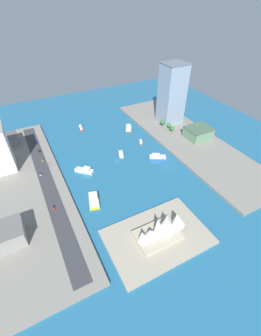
{
  "coord_description": "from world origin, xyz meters",
  "views": [
    {
      "loc": [
        80.22,
        186.32,
        151.34
      ],
      "look_at": [
        -4.78,
        23.34,
        4.38
      ],
      "focal_mm": 24.5,
      "sensor_mm": 36.0,
      "label": 1
    }
  ],
  "objects_px": {
    "terminal_long_green": "(198,133)",
    "hatchback_blue": "(36,141)",
    "tugboat_red": "(81,128)",
    "ferry_white_commuter": "(85,170)",
    "warehouse_low_gray": "(0,141)",
    "taxi_yellow_cab": "(43,160)",
    "opera_landmark": "(161,228)",
    "water_taxi_orange": "(141,141)",
    "traffic_light_waterfront": "(48,163)",
    "sedan_silver": "(40,174)",
    "catamaran_blue": "(157,157)",
    "ferry_yellow_fast": "(94,199)",
    "pickup_red": "(53,207)",
    "yacht_sleek_gray": "(121,154)",
    "tower_tall_glass": "(172,94)",
    "suv_black": "(39,151)",
    "carpark_squat_concrete": "(5,236)",
    "barge_flat_brown": "(129,128)"
  },
  "relations": [
    {
      "from": "taxi_yellow_cab",
      "to": "pickup_red",
      "type": "xyz_separation_m",
      "value": [
        5.18,
        73.45,
        0.09
      ]
    },
    {
      "from": "tugboat_red",
      "to": "terminal_long_green",
      "type": "height_order",
      "value": "terminal_long_green"
    },
    {
      "from": "ferry_yellow_fast",
      "to": "carpark_squat_concrete",
      "type": "relative_size",
      "value": 0.85
    },
    {
      "from": "ferry_yellow_fast",
      "to": "pickup_red",
      "type": "distance_m",
      "value": 34.76
    },
    {
      "from": "taxi_yellow_cab",
      "to": "opera_landmark",
      "type": "distance_m",
      "value": 150.84
    },
    {
      "from": "sedan_silver",
      "to": "traffic_light_waterfront",
      "type": "bearing_deg",
      "value": -138.86
    },
    {
      "from": "catamaran_blue",
      "to": "ferry_white_commuter",
      "type": "xyz_separation_m",
      "value": [
        79.57,
        -14.19,
        0.52
      ]
    },
    {
      "from": "water_taxi_orange",
      "to": "ferry_yellow_fast",
      "type": "distance_m",
      "value": 108.54
    },
    {
      "from": "sedan_silver",
      "to": "hatchback_blue",
      "type": "bearing_deg",
      "value": -96.49
    },
    {
      "from": "terminal_long_green",
      "to": "tugboat_red",
      "type": "bearing_deg",
      "value": -38.14
    },
    {
      "from": "tugboat_red",
      "to": "ferry_white_commuter",
      "type": "xyz_separation_m",
      "value": [
        25.18,
        90.53,
        1.01
      ]
    },
    {
      "from": "warehouse_low_gray",
      "to": "sedan_silver",
      "type": "distance_m",
      "value": 83.38
    },
    {
      "from": "terminal_long_green",
      "to": "hatchback_blue",
      "type": "xyz_separation_m",
      "value": [
        179.58,
        -82.32,
        -5.85
      ]
    },
    {
      "from": "tower_tall_glass",
      "to": "tugboat_red",
      "type": "bearing_deg",
      "value": -20.31
    },
    {
      "from": "yacht_sleek_gray",
      "to": "taxi_yellow_cab",
      "type": "relative_size",
      "value": 3.66
    },
    {
      "from": "sedan_silver",
      "to": "catamaran_blue",
      "type": "bearing_deg",
      "value": 167.64
    },
    {
      "from": "opera_landmark",
      "to": "tower_tall_glass",
      "type": "bearing_deg",
      "value": -126.86
    },
    {
      "from": "catamaran_blue",
      "to": "ferry_yellow_fast",
      "type": "distance_m",
      "value": 90.56
    },
    {
      "from": "tower_tall_glass",
      "to": "suv_black",
      "type": "relative_size",
      "value": 15.29
    },
    {
      "from": "taxi_yellow_cab",
      "to": "sedan_silver",
      "type": "relative_size",
      "value": 0.99
    },
    {
      "from": "carpark_squat_concrete",
      "to": "hatchback_blue",
      "type": "bearing_deg",
      "value": -107.9
    },
    {
      "from": "ferry_white_commuter",
      "to": "carpark_squat_concrete",
      "type": "distance_m",
      "value": 95.3
    },
    {
      "from": "tugboat_red",
      "to": "taxi_yellow_cab",
      "type": "relative_size",
      "value": 3.8
    },
    {
      "from": "terminal_long_green",
      "to": "taxi_yellow_cab",
      "type": "height_order",
      "value": "terminal_long_green"
    },
    {
      "from": "pickup_red",
      "to": "ferry_white_commuter",
      "type": "bearing_deg",
      "value": -137.09
    },
    {
      "from": "yacht_sleek_gray",
      "to": "carpark_squat_concrete",
      "type": "height_order",
      "value": "carpark_squat_concrete"
    },
    {
      "from": "carpark_squat_concrete",
      "to": "pickup_red",
      "type": "relative_size",
      "value": 5.37
    },
    {
      "from": "carpark_squat_concrete",
      "to": "taxi_yellow_cab",
      "type": "xyz_separation_m",
      "value": [
        -42.28,
        -91.12,
        -6.38
      ]
    },
    {
      "from": "terminal_long_green",
      "to": "suv_black",
      "type": "bearing_deg",
      "value": -18.31
    },
    {
      "from": "sedan_silver",
      "to": "opera_landmark",
      "type": "xyz_separation_m",
      "value": [
        -68.22,
        113.92,
        6.36
      ]
    },
    {
      "from": "opera_landmark",
      "to": "yacht_sleek_gray",
      "type": "bearing_deg",
      "value": -100.22
    },
    {
      "from": "yacht_sleek_gray",
      "to": "tower_tall_glass",
      "type": "bearing_deg",
      "value": -157.55
    },
    {
      "from": "taxi_yellow_cab",
      "to": "opera_landmark",
      "type": "height_order",
      "value": "opera_landmark"
    },
    {
      "from": "yacht_sleek_gray",
      "to": "traffic_light_waterfront",
      "type": "height_order",
      "value": "traffic_light_waterfront"
    },
    {
      "from": "barge_flat_brown",
      "to": "carpark_squat_concrete",
      "type": "distance_m",
      "value": 196.96
    },
    {
      "from": "yacht_sleek_gray",
      "to": "pickup_red",
      "type": "height_order",
      "value": "pickup_red"
    },
    {
      "from": "catamaran_blue",
      "to": "carpark_squat_concrete",
      "type": "height_order",
      "value": "carpark_squat_concrete"
    },
    {
      "from": "barge_flat_brown",
      "to": "hatchback_blue",
      "type": "bearing_deg",
      "value": -8.88
    },
    {
      "from": "yacht_sleek_gray",
      "to": "ferry_white_commuter",
      "type": "bearing_deg",
      "value": 12.46
    },
    {
      "from": "tugboat_red",
      "to": "warehouse_low_gray",
      "type": "bearing_deg",
      "value": 0.46
    },
    {
      "from": "water_taxi_orange",
      "to": "traffic_light_waterfront",
      "type": "xyz_separation_m",
      "value": [
        110.69,
        1.04,
        5.85
      ]
    },
    {
      "from": "opera_landmark",
      "to": "hatchback_blue",
      "type": "bearing_deg",
      "value": -71.36
    },
    {
      "from": "ferry_white_commuter",
      "to": "opera_landmark",
      "type": "height_order",
      "value": "opera_landmark"
    },
    {
      "from": "carpark_squat_concrete",
      "to": "tower_tall_glass",
      "type": "bearing_deg",
      "value": -154.42
    },
    {
      "from": "sedan_silver",
      "to": "opera_landmark",
      "type": "relative_size",
      "value": 0.1
    },
    {
      "from": "water_taxi_orange",
      "to": "tower_tall_glass",
      "type": "relative_size",
      "value": 0.14
    },
    {
      "from": "yacht_sleek_gray",
      "to": "traffic_light_waterfront",
      "type": "bearing_deg",
      "value": -8.43
    },
    {
      "from": "hatchback_blue",
      "to": "warehouse_low_gray",
      "type": "bearing_deg",
      "value": -16.4
    },
    {
      "from": "tugboat_red",
      "to": "suv_black",
      "type": "height_order",
      "value": "suv_black"
    },
    {
      "from": "water_taxi_orange",
      "to": "pickup_red",
      "type": "height_order",
      "value": "pickup_red"
    }
  ]
}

